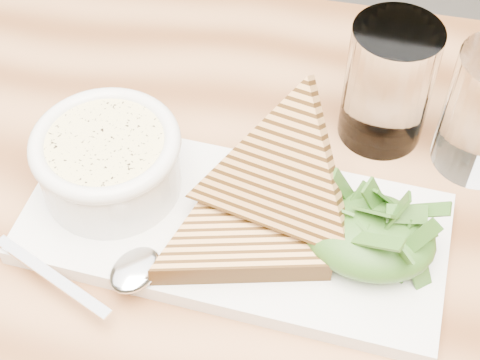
% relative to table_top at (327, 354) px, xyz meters
% --- Properties ---
extents(table_top, '(1.33, 0.93, 0.04)m').
position_rel_table_top_xyz_m(table_top, '(0.00, 0.00, 0.00)').
color(table_top, '#AF7447').
rests_on(table_top, ground).
extents(platter, '(0.36, 0.16, 0.02)m').
position_rel_table_top_xyz_m(platter, '(-0.10, 0.08, 0.03)').
color(platter, white).
rests_on(platter, table_top).
extents(soup_bowl, '(0.12, 0.12, 0.05)m').
position_rel_table_top_xyz_m(soup_bowl, '(-0.21, 0.09, 0.06)').
color(soup_bowl, white).
rests_on(soup_bowl, platter).
extents(soup, '(0.10, 0.10, 0.01)m').
position_rel_table_top_xyz_m(soup, '(-0.21, 0.09, 0.09)').
color(soup, '#ECDC90').
rests_on(soup, soup_bowl).
extents(bowl_rim, '(0.13, 0.13, 0.01)m').
position_rel_table_top_xyz_m(bowl_rim, '(-0.21, 0.09, 0.09)').
color(bowl_rim, white).
rests_on(bowl_rim, soup_bowl).
extents(sandwich_flat, '(0.21, 0.21, 0.02)m').
position_rel_table_top_xyz_m(sandwich_flat, '(-0.09, 0.06, 0.05)').
color(sandwich_flat, tan).
rests_on(sandwich_flat, platter).
extents(sandwich_lean, '(0.19, 0.20, 0.19)m').
position_rel_table_top_xyz_m(sandwich_lean, '(-0.06, 0.10, 0.09)').
color(sandwich_lean, tan).
rests_on(sandwich_lean, sandwich_flat).
extents(salad_base, '(0.11, 0.08, 0.04)m').
position_rel_table_top_xyz_m(salad_base, '(0.01, 0.08, 0.06)').
color(salad_base, '#1B4813').
rests_on(salad_base, platter).
extents(arugula_pile, '(0.11, 0.10, 0.05)m').
position_rel_table_top_xyz_m(arugula_pile, '(0.01, 0.08, 0.06)').
color(arugula_pile, '#416825').
rests_on(arugula_pile, platter).
extents(spoon_bowl, '(0.05, 0.06, 0.01)m').
position_rel_table_top_xyz_m(spoon_bowl, '(-0.16, 0.01, 0.04)').
color(spoon_bowl, silver).
rests_on(spoon_bowl, platter).
extents(spoon_handle, '(0.12, 0.05, 0.00)m').
position_rel_table_top_xyz_m(spoon_handle, '(-0.22, -0.01, 0.04)').
color(spoon_handle, silver).
rests_on(spoon_handle, platter).
extents(glass_near, '(0.08, 0.08, 0.12)m').
position_rel_table_top_xyz_m(glass_near, '(0.00, 0.24, 0.08)').
color(glass_near, white).
rests_on(glass_near, table_top).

